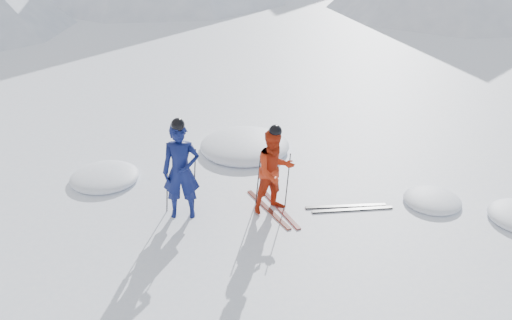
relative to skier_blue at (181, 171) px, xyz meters
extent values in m
plane|color=white|center=(2.88, -0.37, -1.01)|extent=(160.00, 160.00, 0.00)
imported|color=#0D164F|center=(0.00, 0.00, 0.00)|extent=(0.77, 0.54, 2.02)
imported|color=#B6290E|center=(1.85, -0.01, -0.11)|extent=(1.04, 0.93, 1.79)
cylinder|color=black|center=(-0.30, 0.15, -0.34)|extent=(0.13, 0.09, 1.34)
cylinder|color=black|center=(0.25, 0.25, -0.34)|extent=(0.13, 0.08, 1.34)
cylinder|color=black|center=(1.55, 0.24, -0.41)|extent=(0.12, 0.09, 1.19)
cylinder|color=black|center=(2.15, 0.14, -0.41)|extent=(0.12, 0.08, 1.19)
cube|color=black|center=(1.73, -0.01, -0.99)|extent=(0.70, 1.62, 0.03)
cube|color=black|center=(1.97, -0.01, -0.99)|extent=(0.59, 1.65, 0.03)
cube|color=black|center=(3.36, -0.10, -0.99)|extent=(1.70, 0.17, 0.03)
cube|color=black|center=(3.46, -0.25, -0.99)|extent=(1.70, 0.11, 0.03)
ellipsoid|color=white|center=(-1.79, 1.72, -1.01)|extent=(1.56, 1.56, 0.34)
ellipsoid|color=white|center=(5.23, -0.15, -1.01)|extent=(1.21, 1.21, 0.27)
ellipsoid|color=white|center=(1.55, 2.92, -1.01)|extent=(2.28, 2.28, 0.50)
camera|label=1|loc=(0.32, -9.48, 4.95)|focal=38.00mm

